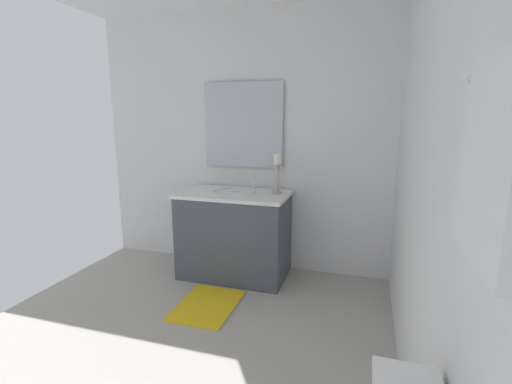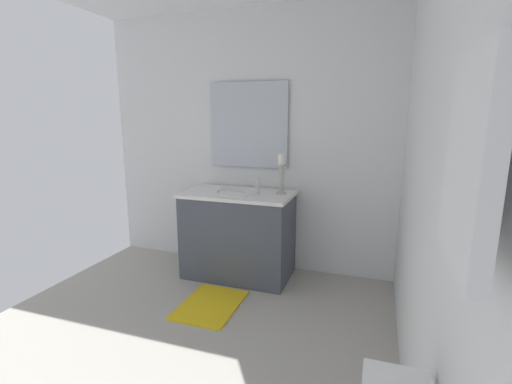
# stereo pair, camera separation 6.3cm
# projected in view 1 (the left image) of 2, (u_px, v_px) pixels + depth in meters

# --- Properties ---
(floor) EXTENTS (2.99, 2.90, 0.02)m
(floor) POSITION_uv_depth(u_px,v_px,m) (169.00, 348.00, 2.39)
(floor) COLOR #B2ADA3
(floor) RESTS_ON ground
(wall_back) EXTENTS (2.99, 0.04, 2.45)m
(wall_back) POSITION_uv_depth(u_px,v_px,m) (427.00, 172.00, 1.72)
(wall_back) COLOR white
(wall_back) RESTS_ON ground
(wall_left) EXTENTS (0.04, 2.90, 2.45)m
(wall_left) POSITION_uv_depth(u_px,v_px,m) (242.00, 143.00, 3.53)
(wall_left) COLOR white
(wall_left) RESTS_ON ground
(vanity_cabinet) EXTENTS (0.58, 1.01, 0.80)m
(vanity_cabinet) POSITION_uv_depth(u_px,v_px,m) (234.00, 234.00, 3.39)
(vanity_cabinet) COLOR #474C56
(vanity_cabinet) RESTS_ON ground
(sink_basin) EXTENTS (0.40, 0.40, 0.24)m
(sink_basin) POSITION_uv_depth(u_px,v_px,m) (234.00, 197.00, 3.32)
(sink_basin) COLOR white
(sink_basin) RESTS_ON vanity_cabinet
(mirror) EXTENTS (0.02, 0.77, 0.80)m
(mirror) POSITION_uv_depth(u_px,v_px,m) (243.00, 125.00, 3.45)
(mirror) COLOR silver
(candle_holder_tall) EXTENTS (0.09, 0.09, 0.35)m
(candle_holder_tall) POSITION_uv_depth(u_px,v_px,m) (277.00, 173.00, 3.23)
(candle_holder_tall) COLOR #B7B2A5
(candle_holder_tall) RESTS_ON vanity_cabinet
(towel_near_vanity) EXTENTS (0.28, 0.03, 0.36)m
(towel_near_vanity) POSITION_uv_depth(u_px,v_px,m) (492.00, 161.00, 0.61)
(towel_near_vanity) COLOR white
(towel_near_vanity) RESTS_ON towel_bar
(bath_mat) EXTENTS (0.60, 0.44, 0.02)m
(bath_mat) POSITION_uv_depth(u_px,v_px,m) (207.00, 305.00, 2.88)
(bath_mat) COLOR yellow
(bath_mat) RESTS_ON ground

